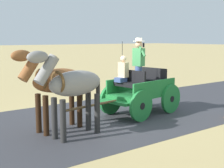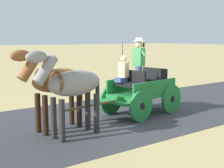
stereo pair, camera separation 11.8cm
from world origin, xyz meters
name	(u,v)px [view 2 (the right image)]	position (x,y,z in m)	size (l,w,h in m)	color
ground_plane	(119,115)	(0.00, 0.00, 0.00)	(200.00, 200.00, 0.00)	tan
road_surface	(119,115)	(0.00, 0.00, 0.00)	(5.37, 160.00, 0.01)	#38383D
horse_drawn_carriage	(140,90)	(-0.28, -0.65, 0.82)	(1.75, 4.51, 2.50)	#1E7233
horse_near_side	(72,85)	(-1.08, 2.29, 1.32)	(0.77, 2.15, 2.21)	gray
horse_off_side	(55,82)	(-0.35, 2.40, 1.32)	(0.77, 2.15, 2.21)	brown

